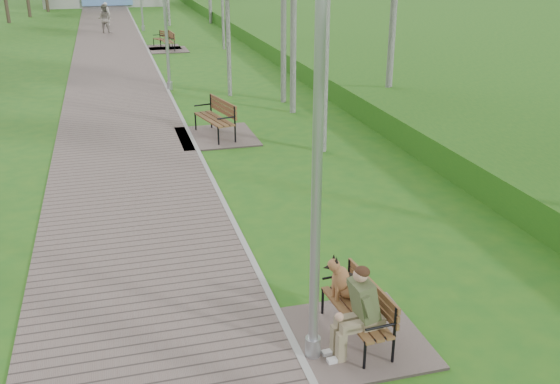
# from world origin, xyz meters

# --- Properties ---
(ground) EXTENTS (120.00, 120.00, 0.00)m
(ground) POSITION_xyz_m (0.00, 0.00, 0.00)
(ground) COLOR #24621B
(ground) RESTS_ON ground
(walkway) EXTENTS (3.50, 67.00, 0.04)m
(walkway) POSITION_xyz_m (-1.75, 21.50, 0.02)
(walkway) COLOR #72625C
(walkway) RESTS_ON ground
(kerb) EXTENTS (0.10, 67.00, 0.05)m
(kerb) POSITION_xyz_m (0.00, 21.50, 0.03)
(kerb) COLOR #999993
(kerb) RESTS_ON ground
(embankment) EXTENTS (14.00, 70.00, 1.60)m
(embankment) POSITION_xyz_m (12.00, 20.00, 0.00)
(embankment) COLOR #41781D
(embankment) RESTS_ON ground
(bench_main) EXTENTS (1.67, 1.85, 1.45)m
(bench_main) POSITION_xyz_m (0.78, 0.20, 0.40)
(bench_main) COLOR #72625C
(bench_main) RESTS_ON ground
(bench_second) EXTENTS (2.03, 2.26, 1.25)m
(bench_second) POSITION_xyz_m (0.64, 9.89, 0.23)
(bench_second) COLOR #72625C
(bench_second) RESTS_ON ground
(bench_third) EXTENTS (1.61, 1.79, 0.99)m
(bench_third) POSITION_xyz_m (0.80, 26.02, 0.18)
(bench_third) COLOR #72625C
(bench_third) RESTS_ON ground
(bench_far) EXTENTS (1.81, 2.01, 1.11)m
(bench_far) POSITION_xyz_m (0.95, 25.12, 0.21)
(bench_far) COLOR #72625C
(bench_far) RESTS_ON ground
(lamp_post_near) EXTENTS (0.20, 0.20, 5.11)m
(lamp_post_near) POSITION_xyz_m (0.16, 0.01, 2.39)
(lamp_post_near) COLOR #9EA1A6
(lamp_post_near) RESTS_ON ground
(lamp_post_second) EXTENTS (0.19, 0.19, 5.04)m
(lamp_post_second) POSITION_xyz_m (0.09, 16.13, 2.36)
(lamp_post_second) COLOR #9EA1A6
(lamp_post_second) RESTS_ON ground
(pedestrian_near) EXTENTS (0.58, 0.43, 1.46)m
(pedestrian_near) POSITION_xyz_m (-1.77, 36.05, 0.73)
(pedestrian_near) COLOR silver
(pedestrian_near) RESTS_ON ground
(pedestrian_far) EXTENTS (0.98, 0.87, 1.66)m
(pedestrian_far) POSITION_xyz_m (-1.89, 32.36, 0.83)
(pedestrian_far) COLOR gray
(pedestrian_far) RESTS_ON ground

